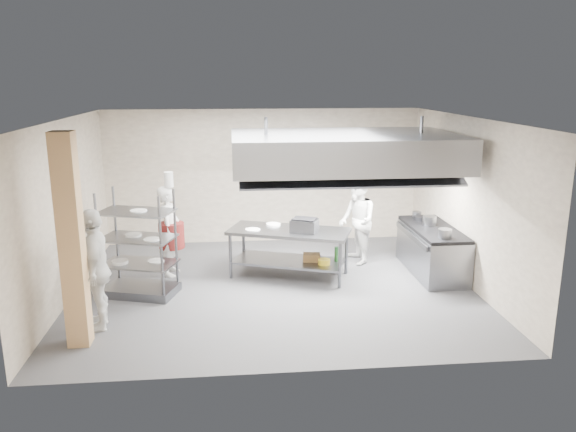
{
  "coord_description": "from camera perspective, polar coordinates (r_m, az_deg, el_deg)",
  "views": [
    {
      "loc": [
        -0.71,
        -9.46,
        3.68
      ],
      "look_at": [
        0.27,
        0.2,
        1.27
      ],
      "focal_mm": 35.0,
      "sensor_mm": 36.0,
      "label": 1
    }
  ],
  "objects": [
    {
      "name": "range_top",
      "position": [
        11.02,
        14.56,
        -1.28
      ],
      "size": [
        0.78,
        1.96,
        0.06
      ],
      "primitive_type": "cube",
      "color": "black",
      "rests_on": "cooking_range"
    },
    {
      "name": "wall_back",
      "position": [
        12.66,
        -2.48,
        4.03
      ],
      "size": [
        7.0,
        0.0,
        7.0
      ],
      "primitive_type": "plane",
      "rotation": [
        1.57,
        0.0,
        0.0
      ],
      "color": "gray",
      "rests_on": "ground"
    },
    {
      "name": "wicker_basket",
      "position": [
        10.55,
        2.41,
        -4.22
      ],
      "size": [
        0.35,
        0.26,
        0.14
      ],
      "primitive_type": "cube",
      "rotation": [
        0.0,
        0.0,
        -0.14
      ],
      "color": "olive",
      "rests_on": "island_undershelf"
    },
    {
      "name": "chef_plating",
      "position": [
        8.79,
        -18.96,
        -5.13
      ],
      "size": [
        0.59,
        1.13,
        1.84
      ],
      "primitive_type": "imported",
      "rotation": [
        0.0,
        0.0,
        -1.44
      ],
      "color": "white",
      "rests_on": "floor"
    },
    {
      "name": "stockpot",
      "position": [
        11.13,
        14.17,
        -0.46
      ],
      "size": [
        0.26,
        0.26,
        0.18
      ],
      "primitive_type": "cylinder",
      "color": "slate",
      "rests_on": "range_top"
    },
    {
      "name": "chef_head",
      "position": [
        10.8,
        -11.91,
        -1.5
      ],
      "size": [
        0.48,
        0.67,
        1.72
      ],
      "primitive_type": "imported",
      "rotation": [
        0.0,
        0.0,
        1.45
      ],
      "color": "silver",
      "rests_on": "floor"
    },
    {
      "name": "wall_left",
      "position": [
        10.1,
        -21.67,
        0.49
      ],
      "size": [
        0.0,
        6.0,
        6.0
      ],
      "primitive_type": "plane",
      "rotation": [
        1.57,
        0.0,
        1.57
      ],
      "color": "gray",
      "rests_on": "ground"
    },
    {
      "name": "wall_right",
      "position": [
        10.58,
        17.82,
        1.39
      ],
      "size": [
        0.0,
        6.0,
        6.0
      ],
      "primitive_type": "plane",
      "rotation": [
        1.57,
        0.0,
        -1.57
      ],
      "color": "gray",
      "rests_on": "ground"
    },
    {
      "name": "island_undershelf",
      "position": [
        10.63,
        0.1,
        -4.58
      ],
      "size": [
        2.2,
        1.48,
        0.04
      ],
      "primitive_type": "cube",
      "rotation": [
        0.0,
        0.0,
        -0.35
      ],
      "color": "slate",
      "rests_on": "island"
    },
    {
      "name": "ceiling",
      "position": [
        9.51,
        -1.51,
        9.85
      ],
      "size": [
        7.0,
        7.0,
        0.0
      ],
      "primitive_type": "plane",
      "rotation": [
        3.14,
        0.0,
        0.0
      ],
      "color": "silver",
      "rests_on": "wall_back"
    },
    {
      "name": "wall_shelf",
      "position": [
        12.74,
        5.69,
        4.03
      ],
      "size": [
        1.5,
        0.28,
        0.04
      ],
      "primitive_type": "cube",
      "color": "gray",
      "rests_on": "wall_back"
    },
    {
      "name": "plate_stack",
      "position": [
        10.0,
        -14.88,
        -4.54
      ],
      "size": [
        0.28,
        0.28,
        0.05
      ],
      "primitive_type": "cylinder",
      "color": "white",
      "rests_on": "pass_rack"
    },
    {
      "name": "chef_line",
      "position": [
        11.31,
        7.02,
        -0.49
      ],
      "size": [
        0.75,
        0.92,
        1.75
      ],
      "primitive_type": "imported",
      "rotation": [
        0.0,
        0.0,
        -1.46
      ],
      "color": "silver",
      "rests_on": "floor"
    },
    {
      "name": "island",
      "position": [
        10.58,
        0.1,
        -3.78
      ],
      "size": [
        2.4,
        1.63,
        0.91
      ],
      "primitive_type": null,
      "rotation": [
        0.0,
        0.0,
        -0.35
      ],
      "color": "slate",
      "rests_on": "floor"
    },
    {
      "name": "column",
      "position": [
        8.16,
        -21.14,
        -2.49
      ],
      "size": [
        0.3,
        0.3,
        3.0
      ],
      "primitive_type": "cube",
      "color": "#A98256",
      "rests_on": "floor"
    },
    {
      "name": "exhaust_hood",
      "position": [
        10.14,
        5.74,
        6.64
      ],
      "size": [
        4.0,
        2.5,
        0.6
      ],
      "primitive_type": "cube",
      "color": "gray",
      "rests_on": "ceiling"
    },
    {
      "name": "floor",
      "position": [
        10.17,
        -1.4,
        -7.26
      ],
      "size": [
        7.0,
        7.0,
        0.0
      ],
      "primitive_type": "plane",
      "color": "#343437",
      "rests_on": "ground"
    },
    {
      "name": "pass_rack",
      "position": [
        9.91,
        -15.0,
        -2.73
      ],
      "size": [
        1.38,
        1.04,
        1.83
      ],
      "primitive_type": null,
      "rotation": [
        0.0,
        0.0,
        -0.3
      ],
      "color": "slate",
      "rests_on": "floor"
    },
    {
      "name": "griddle",
      "position": [
        10.31,
        1.68,
        -0.98
      ],
      "size": [
        0.57,
        0.52,
        0.23
      ],
      "primitive_type": "cube",
      "rotation": [
        0.0,
        0.0,
        -0.41
      ],
      "color": "slate",
      "rests_on": "island_worktop"
    },
    {
      "name": "hood_strip_a",
      "position": [
        10.05,
        0.64,
        4.79
      ],
      "size": [
        1.6,
        0.12,
        0.04
      ],
      "primitive_type": "cube",
      "color": "white",
      "rests_on": "exhaust_hood"
    },
    {
      "name": "island_worktop",
      "position": [
        10.46,
        0.1,
        -1.57
      ],
      "size": [
        2.4,
        1.63,
        0.06
      ],
      "primitive_type": "cube",
      "rotation": [
        0.0,
        0.0,
        -0.35
      ],
      "color": "gray",
      "rests_on": "island"
    },
    {
      "name": "cooking_range",
      "position": [
        11.14,
        14.42,
        -3.51
      ],
      "size": [
        0.8,
        2.0,
        0.84
      ],
      "primitive_type": "cube",
      "color": "slate",
      "rests_on": "floor"
    },
    {
      "name": "hood_strip_b",
      "position": [
        10.4,
        10.58,
        4.87
      ],
      "size": [
        1.6,
        0.12,
        0.04
      ],
      "primitive_type": "cube",
      "color": "white",
      "rests_on": "exhaust_hood"
    }
  ]
}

